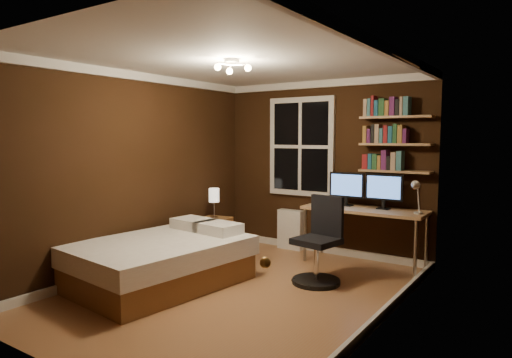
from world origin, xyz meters
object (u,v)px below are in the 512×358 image
Objects in this scene: bedside_lamp at (214,203)px; radiator at (291,229)px; desk at (364,213)px; bed at (162,261)px; office_chair at (319,250)px; monitor_right at (384,192)px; monitor_left at (347,189)px; desk_lamp at (417,197)px; nightstand at (214,235)px.

bedside_lamp is 0.73× the size of radiator.
bedside_lamp is at bearing -162.74° from desk.
desk is (1.62, 2.09, 0.42)m from bed.
radiator is at bearing 46.38° from bedside_lamp.
office_chair is (-0.16, -1.00, -0.31)m from desk.
desk is 3.25× the size of monitor_right.
bed is 4.72× the size of bedside_lamp.
bedside_lamp is 0.43× the size of office_chair.
desk_lamp is at bearing -11.38° from monitor_left.
office_chair reaches higher than nightstand.
desk is at bearing -15.60° from monitor_left.
bed is 4.67× the size of desk_lamp.
bed is 3.45× the size of radiator.
monitor_right reaches higher than nightstand.
monitor_right is 1.30m from office_chair.
nightstand is 1.06× the size of monitor_left.
bedside_lamp reaches higher than nightstand.
radiator is at bearing 36.78° from nightstand.
monitor_right is at bearing 80.22° from office_chair.
radiator is 2.07m from desk_lamp.
bed is 1.29× the size of desk.
office_chair is (1.07, -1.21, 0.09)m from radiator.
bed is 1.82m from office_chair.
nightstand is 2.17m from desk.
monitor_right is (2.26, 0.71, 0.73)m from nightstand.
nightstand is 1.19× the size of bedside_lamp.
bedside_lamp is (-0.41, 1.45, 0.46)m from bed.
desk is (1.23, -0.21, 0.40)m from radiator.
desk_lamp is (2.32, 1.97, 0.70)m from bed.
desk is at bearing 17.26° from bedside_lamp.
office_chair reaches higher than bedside_lamp.
office_chair is (1.87, -0.37, -0.35)m from bedside_lamp.
bed is 2.04× the size of office_chair.
bed is 1.58m from bedside_lamp.
desk is 1.06m from office_chair.
desk_lamp reaches higher than radiator.
office_chair is (0.13, -1.08, -0.60)m from monitor_left.
bed is 1.51m from nightstand.
desk_lamp is at bearing -9.66° from radiator.
bed is 2.64m from monitor_left.
desk is 0.41m from monitor_left.
desk is 1.58× the size of office_chair.
desk is at bearing 7.66° from nightstand.
bed is at bearing -130.52° from monitor_right.
monitor_left is (1.34, 2.17, 0.71)m from bed.
monitor_left is (-0.29, 0.08, 0.29)m from desk.
desk is 3.25× the size of monitor_left.
monitor_right is (1.85, 2.17, 0.71)m from bed.
radiator is at bearing 170.31° from desk.
bed is at bearing -133.56° from office_chair.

